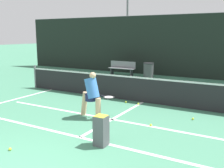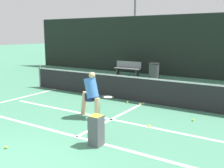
{
  "view_description": "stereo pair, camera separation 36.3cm",
  "coord_description": "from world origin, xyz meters",
  "px_view_note": "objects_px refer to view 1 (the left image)",
  "views": [
    {
      "loc": [
        3.71,
        -2.49,
        2.51
      ],
      "look_at": [
        -0.33,
        4.58,
        0.95
      ],
      "focal_mm": 42.0,
      "sensor_mm": 36.0,
      "label": 1
    },
    {
      "loc": [
        4.02,
        -2.3,
        2.51
      ],
      "look_at": [
        -0.33,
        4.58,
        0.95
      ],
      "focal_mm": 42.0,
      "sensor_mm": 36.0,
      "label": 2
    }
  ],
  "objects_px": {
    "player_practicing": "(92,94)",
    "courtside_bench": "(122,68)",
    "ball_hopper": "(101,130)",
    "trash_bin": "(148,71)"
  },
  "relations": [
    {
      "from": "player_practicing",
      "to": "trash_bin",
      "type": "height_order",
      "value": "player_practicing"
    },
    {
      "from": "player_practicing",
      "to": "courtside_bench",
      "type": "distance_m",
      "value": 8.39
    },
    {
      "from": "ball_hopper",
      "to": "trash_bin",
      "type": "height_order",
      "value": "trash_bin"
    },
    {
      "from": "ball_hopper",
      "to": "trash_bin",
      "type": "relative_size",
      "value": 0.81
    },
    {
      "from": "ball_hopper",
      "to": "trash_bin",
      "type": "distance_m",
      "value": 9.59
    },
    {
      "from": "ball_hopper",
      "to": "courtside_bench",
      "type": "relative_size",
      "value": 0.42
    },
    {
      "from": "player_practicing",
      "to": "ball_hopper",
      "type": "height_order",
      "value": "player_practicing"
    },
    {
      "from": "trash_bin",
      "to": "courtside_bench",
      "type": "bearing_deg",
      "value": 174.62
    },
    {
      "from": "player_practicing",
      "to": "ball_hopper",
      "type": "bearing_deg",
      "value": -36.81
    },
    {
      "from": "player_practicing",
      "to": "courtside_bench",
      "type": "bearing_deg",
      "value": 124.77
    }
  ]
}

